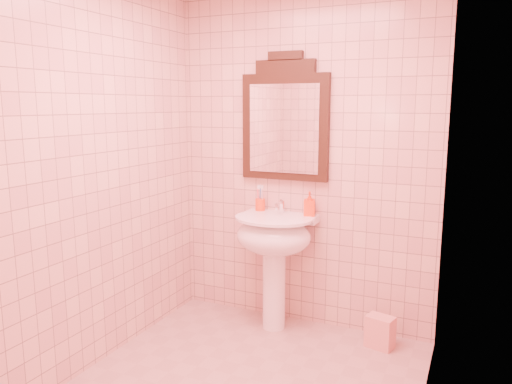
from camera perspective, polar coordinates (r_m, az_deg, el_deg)
The scene contains 7 objects.
back_wall at distance 3.75m, azimuth 5.46°, elevation 3.42°, with size 2.00×0.02×2.50m, color beige.
pedestal_sink at distance 3.70m, azimuth 2.06°, elevation -5.91°, with size 0.58×0.58×0.86m.
faucet at distance 3.77m, azimuth 2.87°, elevation -1.60°, with size 0.04×0.16×0.11m.
mirror at distance 3.75m, azimuth 3.32°, elevation 8.05°, with size 0.68×0.06×0.94m.
toothbrush_cup at distance 3.86m, azimuth 0.49°, elevation -1.44°, with size 0.08×0.08×0.17m.
soap_dispenser at distance 3.70m, azimuth 6.13°, elevation -1.36°, with size 0.08×0.08×0.18m, color red.
towel at distance 3.71m, azimuth 13.99°, elevation -15.25°, with size 0.18×0.12×0.23m, color #E8A688.
Camera 1 is at (1.20, -2.43, 1.67)m, focal length 35.00 mm.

